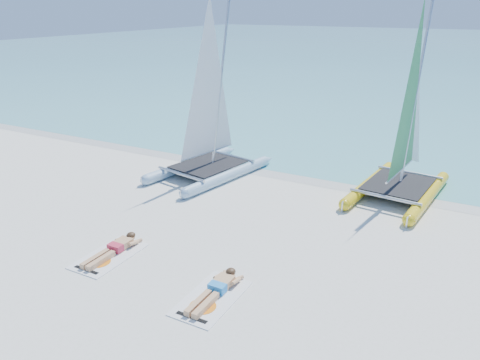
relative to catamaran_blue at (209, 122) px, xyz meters
The scene contains 9 objects.
ground 5.77m from the catamaran_blue, 49.38° to the right, with size 140.00×140.00×0.00m, color silver.
sea 59.00m from the catamaran_blue, 86.55° to the left, with size 140.00×115.00×0.01m, color #7ED0D2.
wet_sand_strip 4.25m from the catamaran_blue, 21.09° to the left, with size 140.00×1.40×0.01m, color silver.
catamaran_blue is the anchor object (origin of this frame).
catamaran_yellow 6.58m from the catamaran_blue, 14.23° to the left, with size 2.71×5.10×6.37m.
towel_a 6.52m from the catamaran_blue, 81.45° to the right, with size 1.00×1.85×0.02m, color white.
sunbather_a 6.31m from the catamaran_blue, 81.18° to the right, with size 0.37×1.73×0.26m.
towel_b 7.86m from the catamaran_blue, 58.06° to the right, with size 1.00×1.85×0.02m, color white.
sunbather_b 7.68m from the catamaran_blue, 57.28° to the right, with size 0.37×1.73×0.26m.
Camera 1 is at (4.92, -9.31, 5.75)m, focal length 35.00 mm.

